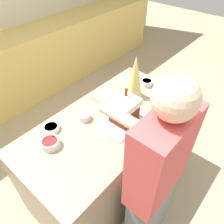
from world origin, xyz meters
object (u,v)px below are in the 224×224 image
Objects in this scene: gingerbread_house at (124,110)px; decorative_tree at (135,77)px; candy_bowl_far_right at (147,83)px; candy_bowl_near_tray_right at (131,82)px; candy_bowl_near_tray_left at (50,143)px; cookbook at (104,95)px; baking_tray at (124,120)px; candy_bowl_beside_tree at (51,128)px; candy_bowl_behind_tray at (84,116)px; person at (154,183)px.

decorative_tree reaches higher than gingerbread_house.
candy_bowl_far_right is (0.22, 0.00, -0.17)m from decorative_tree.
candy_bowl_far_right reaches higher than candy_bowl_near_tray_right.
candy_bowl_near_tray_left is 0.69m from cookbook.
baking_tray is 0.57m from candy_bowl_beside_tree.
decorative_tree is at bearing -179.25° from candy_bowl_far_right.
candy_bowl_behind_tray is 0.94× the size of candy_bowl_far_right.
candy_bowl_behind_tray is (-0.19, 0.25, 0.03)m from baking_tray.
candy_bowl_behind_tray is 0.27m from candy_bowl_beside_tree.
candy_bowl_near_tray_right is (-0.09, 0.13, -0.00)m from candy_bowl_far_right.
candy_bowl_beside_tree is at bearing 164.19° from decorative_tree.
candy_bowl_near_tray_left is (-0.54, 0.23, -0.09)m from gingerbread_house.
candy_bowl_near_tray_left is 1.25× the size of candy_bowl_far_right.
baking_tray is 0.37m from cookbook.
person is (-0.29, -0.48, -0.16)m from gingerbread_house.
candy_bowl_far_right is at bearing -12.27° from candy_bowl_beside_tree.
cookbook is 0.13× the size of person.
gingerbread_house is 1.98× the size of candy_bowl_near_tray_left.
cookbook is at bearing 8.81° from candy_bowl_near_tray_left.
candy_bowl_near_tray_left is 0.08× the size of person.
cookbook is 0.92m from person.
candy_bowl_behind_tray is (-0.19, 0.25, -0.09)m from gingerbread_house.
cookbook is at bearing 153.98° from candy_bowl_far_right.
candy_bowl_near_tray_left is 0.16m from candy_bowl_beside_tree.
person is at bearing -121.11° from baking_tray.
decorative_tree is 0.25m from candy_bowl_near_tray_right.
baking_tray is 4.04× the size of candy_bowl_behind_tray.
candy_bowl_near_tray_left is at bearing 173.97° from decorative_tree.
candy_bowl_behind_tray is at bearing 82.73° from person.
baking_tray is 4.05× the size of candy_bowl_near_tray_right.
decorative_tree is 0.81m from candy_bowl_beside_tree.
candy_bowl_near_tray_left is 0.63× the size of cookbook.
candy_bowl_behind_tray is at bearing 171.46° from candy_bowl_far_right.
candy_bowl_near_tray_right is at bearing 2.21° from candy_bowl_near_tray_left.
decorative_tree is 0.90m from person.
candy_bowl_near_tray_left is 1.33× the size of candy_bowl_near_tray_right.
cookbook is (-0.18, 0.20, -0.19)m from decorative_tree.
candy_bowl_far_right is at bearing -8.54° from candy_bowl_behind_tray.
candy_bowl_beside_tree is (-0.44, 0.36, 0.02)m from baking_tray.
decorative_tree is at bearing -134.27° from candy_bowl_near_tray_right.
candy_bowl_near_tray_left is 0.99m from candy_bowl_near_tray_right.
decorative_tree is 2.99× the size of candy_bowl_near_tray_left.
gingerbread_house is 2.20× the size of candy_bowl_beside_tree.
decorative_tree is 0.88m from candy_bowl_near_tray_left.
candy_bowl_near_tray_left is at bearing -177.79° from candy_bowl_near_tray_right.
candy_bowl_far_right reaches higher than baking_tray.
cookbook is (-0.31, 0.07, -0.02)m from candy_bowl_near_tray_right.
candy_bowl_beside_tree is 1.00m from candy_bowl_far_right.
candy_bowl_near_tray_right is (0.64, 0.02, -0.00)m from candy_bowl_behind_tray.
decorative_tree reaches higher than candy_bowl_behind_tray.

